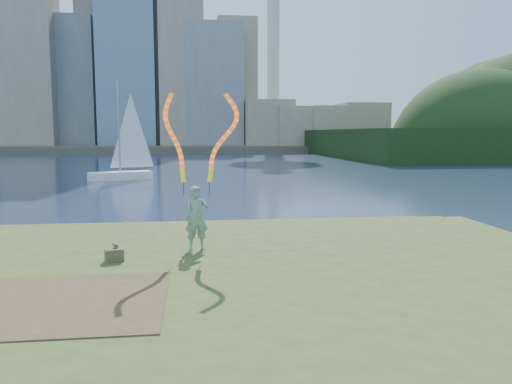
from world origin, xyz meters
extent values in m
plane|color=#18253D|center=(0.00, 0.00, 0.00)|extent=(320.00, 320.00, 0.00)
cube|color=#374619|center=(0.00, -2.50, 0.15)|extent=(20.00, 18.00, 0.30)
cube|color=#374619|center=(0.00, -2.20, 0.40)|extent=(17.00, 15.00, 0.30)
cube|color=#374619|center=(0.00, -2.00, 0.65)|extent=(14.00, 12.00, 0.30)
cube|color=#47331E|center=(-2.20, -3.20, 0.81)|extent=(3.20, 3.00, 0.02)
cube|color=#4D4838|center=(0.00, 95.00, 0.60)|extent=(320.00, 40.00, 1.20)
cylinder|color=silver|center=(18.00, 102.00, 30.20)|extent=(2.80, 2.80, 58.00)
imported|color=#1C653D|center=(-0.07, 0.14, 1.54)|extent=(0.58, 0.43, 1.47)
cylinder|color=black|center=(-0.35, 0.20, 2.21)|extent=(0.02, 0.02, 0.30)
cylinder|color=black|center=(0.23, 0.28, 2.21)|extent=(0.02, 0.02, 0.30)
cube|color=#4C4C29|center=(-1.80, -0.68, 0.93)|extent=(0.42, 0.34, 0.26)
cylinder|color=#4C4C29|center=(-1.80, -0.51, 1.10)|extent=(0.16, 0.26, 0.09)
cube|color=white|center=(-5.56, 26.97, 0.27)|extent=(4.81, 2.87, 0.64)
cylinder|color=gray|center=(-5.56, 26.97, 3.85)|extent=(0.13, 0.13, 6.96)
camera|label=1|loc=(-0.13, -11.15, 3.46)|focal=35.00mm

